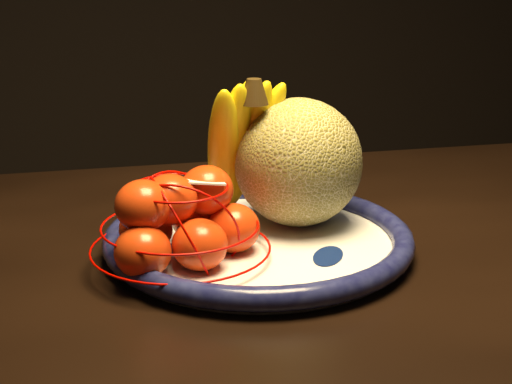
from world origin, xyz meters
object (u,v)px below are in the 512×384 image
object	(u,v)px
fruit_bowl	(258,240)
cantaloupe	(298,162)
banana_bunch	(238,143)
dining_table	(436,303)
mandarin_bag	(180,222)

from	to	relation	value
fruit_bowl	cantaloupe	world-z (taller)	cantaloupe
fruit_bowl	cantaloupe	size ratio (longest dim) A/B	2.31
fruit_bowl	banana_bunch	world-z (taller)	banana_bunch
banana_bunch	cantaloupe	bearing A→B (deg)	-41.26
fruit_bowl	banana_bunch	distance (m)	0.12
dining_table	mandarin_bag	world-z (taller)	mandarin_bag
cantaloupe	mandarin_bag	bearing A→B (deg)	-156.29
fruit_bowl	banana_bunch	size ratio (longest dim) A/B	1.82
dining_table	banana_bunch	bearing A→B (deg)	155.51
cantaloupe	dining_table	bearing A→B (deg)	-29.51
banana_bunch	mandarin_bag	bearing A→B (deg)	-150.05
mandarin_bag	dining_table	bearing A→B (deg)	-2.98
mandarin_bag	cantaloupe	bearing A→B (deg)	23.71
fruit_bowl	cantaloupe	distance (m)	0.11
fruit_bowl	cantaloupe	bearing A→B (deg)	34.53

